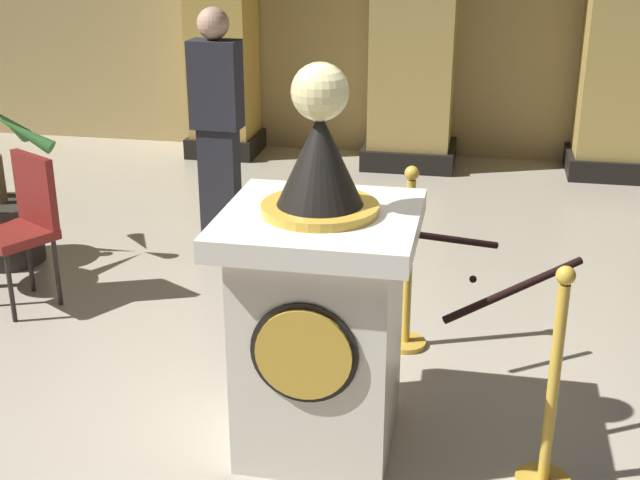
{
  "coord_description": "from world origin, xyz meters",
  "views": [
    {
      "loc": [
        0.7,
        -3.28,
        2.35
      ],
      "look_at": [
        0.04,
        0.09,
        1.02
      ],
      "focal_mm": 47.8,
      "sensor_mm": 36.0,
      "label": 1
    }
  ],
  "objects": [
    {
      "name": "ground_plane",
      "position": [
        0.0,
        0.0,
        0.0
      ],
      "size": [
        12.65,
        12.65,
        0.0
      ],
      "primitive_type": "plane",
      "color": "#B2A893"
    },
    {
      "name": "pedestal_clock",
      "position": [
        0.04,
        0.09,
        0.7
      ],
      "size": [
        0.85,
        0.85,
        1.79
      ],
      "color": "silver",
      "rests_on": "ground_plane"
    },
    {
      "name": "stanchion_near",
      "position": [
        1.06,
        -0.05,
        0.36
      ],
      "size": [
        0.24,
        0.24,
        1.04
      ],
      "color": "gold",
      "rests_on": "ground_plane"
    },
    {
      "name": "stanchion_far",
      "position": [
        0.34,
        1.11,
        0.38
      ],
      "size": [
        0.24,
        0.24,
        1.08
      ],
      "color": "gold",
      "rests_on": "ground_plane"
    },
    {
      "name": "velvet_rope",
      "position": [
        0.7,
        0.53,
        0.79
      ],
      "size": [
        0.97,
        0.98,
        0.22
      ],
      "color": "black"
    },
    {
      "name": "potted_palm_left",
      "position": [
        -2.58,
        1.85,
        0.32
      ],
      "size": [
        0.88,
        0.85,
        1.13
      ],
      "color": "#2D2823",
      "rests_on": "ground_plane"
    },
    {
      "name": "bystander_guest",
      "position": [
        -1.23,
        2.63,
        0.92
      ],
      "size": [
        0.37,
        0.23,
        1.72
      ],
      "color": "#26262D",
      "rests_on": "ground_plane"
    },
    {
      "name": "cafe_chair_red",
      "position": [
        -2.05,
        1.24,
        0.57
      ],
      "size": [
        0.55,
        0.55,
        0.96
      ],
      "color": "black",
      "rests_on": "ground_plane"
    }
  ]
}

